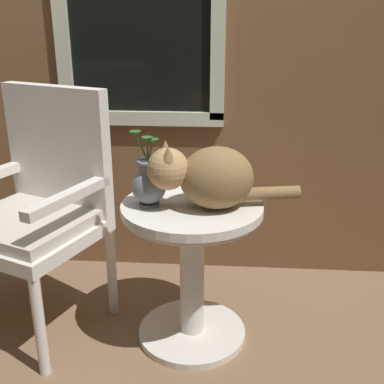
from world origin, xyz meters
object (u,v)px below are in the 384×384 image
Objects in this scene: pewter_vase_with_ivy at (149,183)px; cat at (209,176)px; wicker_side_table at (192,250)px; wicker_chair at (40,202)px.

cat is at bearing -0.22° from pewter_vase_with_ivy.
cat is at bearing -27.00° from wicker_side_table.
wicker_chair is at bearing 171.72° from wicker_side_table.
wicker_chair is 0.77m from cat.
pewter_vase_with_ivy is at bearing -14.57° from wicker_chair.
wicker_side_table is 1.05× the size of cat.
pewter_vase_with_ivy reaches higher than wicker_side_table.
pewter_vase_with_ivy is (-0.17, -0.03, 0.30)m from wicker_side_table.
wicker_chair is at bearing 169.88° from cat.
wicker_chair is 0.54m from pewter_vase_with_ivy.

